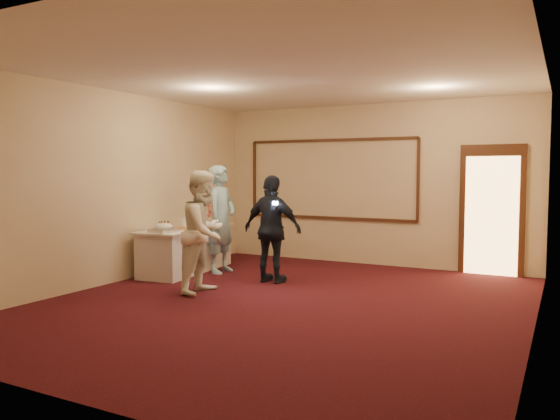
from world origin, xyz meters
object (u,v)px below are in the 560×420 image
object	(u,v)px
cupcake_stand	(209,215)
guest	(272,229)
plate_stack_b	(207,222)
woman	(204,232)
buffet_table	(186,249)
pavlova_tray	(164,228)
man	(221,219)
plate_stack_a	(186,222)
tart	(180,229)

from	to	relation	value
cupcake_stand	guest	bearing A→B (deg)	-28.06
cupcake_stand	plate_stack_b	xyz separation A→B (m)	(0.31, -0.51, -0.08)
woman	guest	world-z (taller)	woman
buffet_table	pavlova_tray	bearing A→B (deg)	-77.76
pavlova_tray	man	distance (m)	1.09
pavlova_tray	plate_stack_a	world-z (taller)	pavlova_tray
woman	plate_stack_a	bearing A→B (deg)	41.00
cupcake_stand	tart	distance (m)	1.32
woman	buffet_table	bearing A→B (deg)	41.90
buffet_table	man	xyz separation A→B (m)	(0.61, 0.20, 0.54)
buffet_table	woman	distance (m)	1.82
buffet_table	cupcake_stand	size ratio (longest dim) A/B	4.96
cupcake_stand	plate_stack_b	world-z (taller)	cupcake_stand
plate_stack_b	woman	xyz separation A→B (m)	(1.10, -1.59, 0.03)
cupcake_stand	woman	xyz separation A→B (m)	(1.41, -2.10, -0.05)
pavlova_tray	plate_stack_a	distance (m)	0.98
buffet_table	tart	xyz separation A→B (m)	(0.17, -0.39, 0.41)
plate_stack_b	woman	bearing A→B (deg)	-55.40
cupcake_stand	pavlova_tray	bearing A→B (deg)	-79.47
woman	guest	size ratio (longest dim) A/B	1.04
plate_stack_a	woman	size ratio (longest dim) A/B	0.11
woman	guest	distance (m)	1.19
tart	cupcake_stand	bearing A→B (deg)	103.54
cupcake_stand	man	bearing A→B (deg)	-42.56
plate_stack_a	man	world-z (taller)	man
buffet_table	plate_stack_a	xyz separation A→B (m)	(-0.10, 0.14, 0.46)
buffet_table	plate_stack_b	world-z (taller)	plate_stack_b
pavlova_tray	cupcake_stand	world-z (taller)	cupcake_stand
man	woman	xyz separation A→B (m)	(0.66, -1.41, -0.05)
plate_stack_b	tart	size ratio (longest dim) A/B	0.69
cupcake_stand	plate_stack_b	distance (m)	0.60
guest	plate_stack_b	bearing A→B (deg)	-16.23
tart	woman	bearing A→B (deg)	-36.85
buffet_table	cupcake_stand	distance (m)	1.05
plate_stack_a	man	distance (m)	0.72
plate_stack_b	tart	world-z (taller)	plate_stack_b
guest	buffet_table	bearing A→B (deg)	-3.07
plate_stack_b	woman	distance (m)	1.93
buffet_table	plate_stack_a	bearing A→B (deg)	126.35
plate_stack_a	man	xyz separation A→B (m)	(0.71, 0.06, 0.08)
pavlova_tray	guest	xyz separation A→B (m)	(1.63, 0.64, 0.00)
plate_stack_b	tart	distance (m)	0.77
plate_stack_b	guest	size ratio (longest dim) A/B	0.11
tart	woman	world-z (taller)	woman
buffet_table	woman	xyz separation A→B (m)	(1.27, -1.21, 0.49)
pavlova_tray	plate_stack_b	world-z (taller)	pavlova_tray
buffet_table	tart	bearing A→B (deg)	-66.75
buffet_table	tart	world-z (taller)	tart
tart	plate_stack_b	bearing A→B (deg)	89.68
man	guest	bearing A→B (deg)	-110.30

